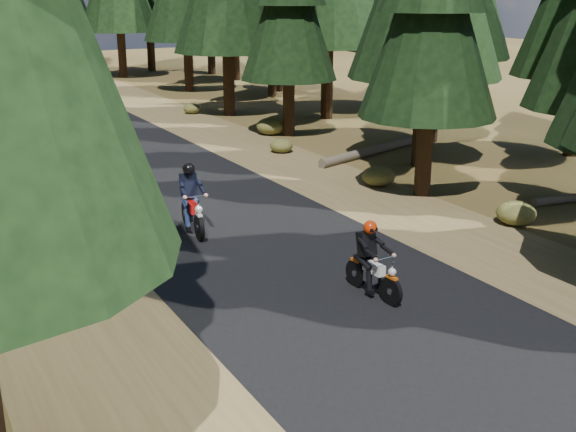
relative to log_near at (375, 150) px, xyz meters
name	(u,v)px	position (x,y,z in m)	size (l,w,h in m)	color
ground	(325,289)	(-8.03, -9.55, -0.16)	(120.00, 120.00, 0.00)	#4C3A1B
road	(222,221)	(-8.03, -4.55, -0.15)	(6.00, 100.00, 0.01)	black
shoulder_l	(36,251)	(-12.63, -4.55, -0.16)	(3.20, 100.00, 0.01)	brown
shoulder_r	(370,197)	(-3.43, -4.55, -0.16)	(3.20, 100.00, 0.01)	brown
log_near	(375,150)	(0.00, 0.00, 0.00)	(0.32, 0.32, 5.95)	#4C4233
understory_shrubs	(217,182)	(-6.99, -1.86, 0.13)	(15.31, 30.47, 0.69)	#474C1E
rider_lead	(373,272)	(-7.40, -10.28, 0.34)	(0.61, 1.68, 1.47)	silver
rider_follow	(192,210)	(-9.03, -5.07, 0.41)	(0.81, 1.96, 1.70)	#A80D0B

